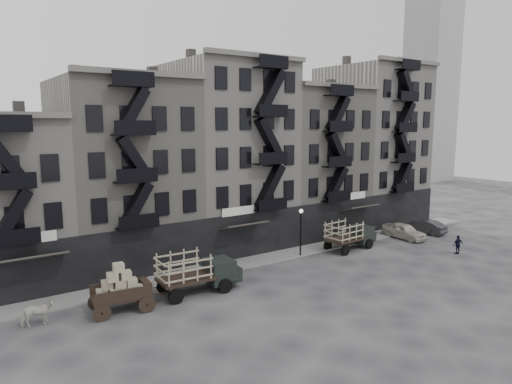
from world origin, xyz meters
TOP-DOWN VIEW (x-y plane):
  - ground at (0.00, 0.00)m, footprint 140.00×140.00m
  - sidewalk at (0.00, 3.75)m, footprint 55.00×2.50m
  - building_midwest at (-10.00, 9.83)m, footprint 10.00×11.35m
  - building_center at (-0.00, 9.82)m, footprint 10.00×11.35m
  - building_mideast at (10.00, 9.83)m, footprint 10.00×11.35m
  - building_east at (20.00, 9.82)m, footprint 10.00×11.35m
  - lamp_post at (3.00, 2.60)m, footprint 0.36×0.36m
  - distant_tower at (60.00, 30.00)m, footprint 8.00×8.00m
  - horse at (-18.50, 0.75)m, footprint 1.91×0.99m
  - wagon at (-13.92, 0.02)m, footprint 3.97×2.45m
  - stake_truck_west at (-8.41, 0.18)m, footprint 5.95×2.67m
  - stake_truck_east at (8.37, 1.81)m, footprint 5.64×2.66m
  - car_east at (15.77, 1.44)m, footprint 1.91×4.65m
  - car_far at (19.50, 1.59)m, footprint 2.00×4.51m
  - pedestrian_mid at (-6.15, -0.06)m, footprint 1.16×1.10m
  - policeman at (15.18, -4.80)m, footprint 1.08×0.68m

SIDE VIEW (x-z plane):
  - ground at x=0.00m, z-range 0.00..0.00m
  - sidewalk at x=0.00m, z-range 0.00..0.15m
  - car_far at x=19.50m, z-range 0.00..1.44m
  - horse at x=-18.50m, z-range 0.00..1.57m
  - car_east at x=15.77m, z-range 0.00..1.58m
  - policeman at x=15.18m, z-range 0.00..1.71m
  - pedestrian_mid at x=-6.15m, z-range 0.00..1.88m
  - stake_truck_east at x=8.37m, z-range 0.19..2.95m
  - stake_truck_west at x=-8.41m, z-range 0.21..3.14m
  - wagon at x=-13.92m, z-range 0.23..3.41m
  - lamp_post at x=3.00m, z-range 0.64..4.92m
  - building_midwest at x=-10.00m, z-range -0.60..15.60m
  - building_mideast at x=10.00m, z-range -0.60..15.60m
  - building_center at x=0.00m, z-range -0.60..17.60m
  - building_east at x=20.00m, z-range -0.60..18.60m
  - distant_tower at x=60.00m, z-range 0.76..66.76m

